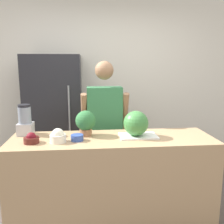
{
  "coord_description": "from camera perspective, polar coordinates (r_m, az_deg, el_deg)",
  "views": [
    {
      "loc": [
        -0.23,
        -2.02,
        1.64
      ],
      "look_at": [
        0.0,
        0.33,
        1.18
      ],
      "focal_mm": 40.0,
      "sensor_mm": 36.0,
      "label": 1
    }
  ],
  "objects": [
    {
      "name": "bowl_small_blue",
      "position": [
        2.36,
        -7.97,
        -5.84
      ],
      "size": [
        0.12,
        0.12,
        0.06
      ],
      "color": "#334C9E",
      "rests_on": "counter_island"
    },
    {
      "name": "wall_back",
      "position": [
        3.97,
        -2.27,
        6.13
      ],
      "size": [
        8.0,
        0.06,
        2.6
      ],
      "color": "white",
      "rests_on": "ground_plane"
    },
    {
      "name": "blender",
      "position": [
        2.65,
        -19.25,
        -1.97
      ],
      "size": [
        0.15,
        0.15,
        0.31
      ],
      "color": "#B7B7BC",
      "rests_on": "counter_island"
    },
    {
      "name": "person",
      "position": [
        3.01,
        -1.7,
        -3.99
      ],
      "size": [
        0.55,
        0.27,
        1.67
      ],
      "color": "gray",
      "rests_on": "ground_plane"
    },
    {
      "name": "refrigerator",
      "position": [
        3.69,
        -12.88,
        -1.16
      ],
      "size": [
        0.76,
        0.68,
        1.75
      ],
      "color": "#232328",
      "rests_on": "ground_plane"
    },
    {
      "name": "bowl_cherries",
      "position": [
        2.38,
        -17.94,
        -5.88
      ],
      "size": [
        0.14,
        0.14,
        0.1
      ],
      "color": "#511E19",
      "rests_on": "counter_island"
    },
    {
      "name": "bowl_cream",
      "position": [
        2.34,
        -12.26,
        -5.5
      ],
      "size": [
        0.15,
        0.15,
        0.13
      ],
      "color": "white",
      "rests_on": "counter_island"
    },
    {
      "name": "potted_plant",
      "position": [
        2.49,
        -6.06,
        -2.26
      ],
      "size": [
        0.2,
        0.2,
        0.25
      ],
      "color": "#996647",
      "rests_on": "counter_island"
    },
    {
      "name": "counter_island",
      "position": [
        2.61,
        0.07,
        -15.71
      ],
      "size": [
        1.98,
        0.61,
        0.93
      ],
      "color": "tan",
      "rests_on": "ground_plane"
    },
    {
      "name": "watermelon",
      "position": [
        2.44,
        5.48,
        -2.6
      ],
      "size": [
        0.25,
        0.25,
        0.25
      ],
      "color": "#3D7F3D",
      "rests_on": "cutting_board"
    },
    {
      "name": "cutting_board",
      "position": [
        2.49,
        5.98,
        -5.45
      ],
      "size": [
        0.37,
        0.24,
        0.01
      ],
      "color": "white",
      "rests_on": "counter_island"
    }
  ]
}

